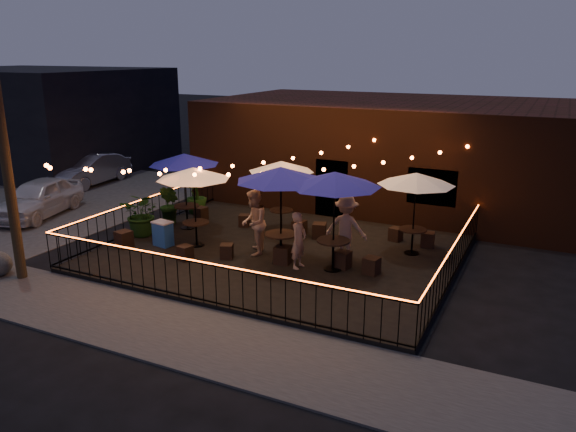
# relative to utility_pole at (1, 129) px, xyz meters

# --- Properties ---
(ground) EXTENTS (110.00, 110.00, 0.00)m
(ground) POSITION_rel_utility_pole_xyz_m (5.40, 2.60, -4.00)
(ground) COLOR black
(ground) RESTS_ON ground
(patio) EXTENTS (10.00, 8.00, 0.15)m
(patio) POSITION_rel_utility_pole_xyz_m (5.40, 4.60, -3.92)
(patio) COLOR black
(patio) RESTS_ON ground
(sidewalk) EXTENTS (18.00, 2.50, 0.05)m
(sidewalk) POSITION_rel_utility_pole_xyz_m (5.40, -0.65, -3.98)
(sidewalk) COLOR #3D3A38
(sidewalk) RESTS_ON ground
(parking_lot) EXTENTS (11.00, 12.00, 0.02)m
(parking_lot) POSITION_rel_utility_pole_xyz_m (-6.60, 6.60, -3.99)
(parking_lot) COLOR #3D3A38
(parking_lot) RESTS_ON ground
(brick_building) EXTENTS (14.00, 8.00, 4.00)m
(brick_building) POSITION_rel_utility_pole_xyz_m (6.40, 12.59, -2.00)
(brick_building) COLOR #32180D
(brick_building) RESTS_ON ground
(background_building) EXTENTS (12.00, 9.00, 5.00)m
(background_building) POSITION_rel_utility_pole_xyz_m (-12.60, 11.60, -1.50)
(background_building) COLOR black
(background_building) RESTS_ON ground
(utility_pole) EXTENTS (0.26, 0.26, 8.00)m
(utility_pole) POSITION_rel_utility_pole_xyz_m (0.00, 0.00, 0.00)
(utility_pole) COLOR #392A17
(utility_pole) RESTS_ON ground
(fence_front) EXTENTS (10.00, 0.04, 1.04)m
(fence_front) POSITION_rel_utility_pole_xyz_m (5.40, 0.60, -3.34)
(fence_front) COLOR black
(fence_front) RESTS_ON patio
(fence_left) EXTENTS (0.04, 8.00, 1.04)m
(fence_left) POSITION_rel_utility_pole_xyz_m (0.40, 4.60, -3.34)
(fence_left) COLOR black
(fence_left) RESTS_ON patio
(fence_right) EXTENTS (0.04, 8.00, 1.04)m
(fence_right) POSITION_rel_utility_pole_xyz_m (10.40, 4.60, -3.34)
(fence_right) COLOR black
(fence_right) RESTS_ON patio
(festoon_lights) EXTENTS (10.02, 8.72, 1.32)m
(festoon_lights) POSITION_rel_utility_pole_xyz_m (4.39, 4.30, -1.48)
(festoon_lights) COLOR #E2571F
(festoon_lights) RESTS_ON ground
(cafe_table_0) EXTENTS (2.21, 2.21, 2.42)m
(cafe_table_0) POSITION_rel_utility_pole_xyz_m (2.90, 3.91, -1.64)
(cafe_table_0) COLOR black
(cafe_table_0) RESTS_ON patio
(cafe_table_1) EXTENTS (2.43, 2.43, 2.52)m
(cafe_table_1) POSITION_rel_utility_pole_xyz_m (1.60, 5.24, -1.55)
(cafe_table_1) COLOR black
(cafe_table_1) RESTS_ON patio
(cafe_table_2) EXTENTS (2.73, 2.73, 2.72)m
(cafe_table_2) POSITION_rel_utility_pole_xyz_m (5.84, 3.77, -1.36)
(cafe_table_2) COLOR black
(cafe_table_2) RESTS_ON patio
(cafe_table_3) EXTENTS (2.60, 2.60, 2.34)m
(cafe_table_3) POSITION_rel_utility_pole_xyz_m (4.57, 6.32, -1.71)
(cafe_table_3) COLOR black
(cafe_table_3) RESTS_ON patio
(cafe_table_4) EXTENTS (3.20, 3.20, 2.70)m
(cafe_table_4) POSITION_rel_utility_pole_xyz_m (7.35, 3.89, -1.38)
(cafe_table_4) COLOR black
(cafe_table_4) RESTS_ON patio
(cafe_table_5) EXTENTS (2.69, 2.69, 2.41)m
(cafe_table_5) POSITION_rel_utility_pole_xyz_m (8.95, 6.08, -1.65)
(cafe_table_5) COLOR black
(cafe_table_5) RESTS_ON patio
(bistro_chair_0) EXTENTS (0.50, 0.50, 0.50)m
(bistro_chair_0) POSITION_rel_utility_pole_xyz_m (1.01, 2.84, -3.60)
(bistro_chair_0) COLOR black
(bistro_chair_0) RESTS_ON patio
(bistro_chair_1) EXTENTS (0.42, 0.42, 0.43)m
(bistro_chair_1) POSITION_rel_utility_pole_xyz_m (3.32, 2.74, -3.64)
(bistro_chair_1) COLOR black
(bistro_chair_1) RESTS_ON patio
(bistro_chair_2) EXTENTS (0.45, 0.45, 0.45)m
(bistro_chair_2) POSITION_rel_utility_pole_xyz_m (1.44, 6.27, -3.63)
(bistro_chair_2) COLOR black
(bistro_chair_2) RESTS_ON patio
(bistro_chair_3) EXTENTS (0.43, 0.43, 0.41)m
(bistro_chair_3) POSITION_rel_utility_pole_xyz_m (3.21, 6.25, -3.65)
(bistro_chair_3) COLOR black
(bistro_chair_3) RESTS_ON patio
(bistro_chair_4) EXTENTS (0.45, 0.45, 0.41)m
(bistro_chair_4) POSITION_rel_utility_pole_xyz_m (4.30, 3.39, -3.65)
(bistro_chair_4) COLOR black
(bistro_chair_4) RESTS_ON patio
(bistro_chair_5) EXTENTS (0.47, 0.47, 0.50)m
(bistro_chair_5) POSITION_rel_utility_pole_xyz_m (5.92, 3.72, -3.60)
(bistro_chair_5) COLOR black
(bistro_chair_5) RESTS_ON patio
(bistro_chair_6) EXTENTS (0.42, 0.42, 0.46)m
(bistro_chair_6) POSITION_rel_utility_pole_xyz_m (5.25, 6.26, -3.62)
(bistro_chair_6) COLOR black
(bistro_chair_6) RESTS_ON patio
(bistro_chair_7) EXTENTS (0.50, 0.50, 0.48)m
(bistro_chair_7) POSITION_rel_utility_pole_xyz_m (5.97, 6.22, -3.61)
(bistro_chair_7) COLOR black
(bistro_chair_7) RESTS_ON patio
(bistro_chair_8) EXTENTS (0.45, 0.45, 0.47)m
(bistro_chair_8) POSITION_rel_utility_pole_xyz_m (7.53, 4.13, -3.61)
(bistro_chair_8) COLOR black
(bistro_chair_8) RESTS_ON patio
(bistro_chair_9) EXTENTS (0.44, 0.44, 0.46)m
(bistro_chair_9) POSITION_rel_utility_pole_xyz_m (8.38, 4.06, -3.62)
(bistro_chair_9) COLOR black
(bistro_chair_9) RESTS_ON patio
(bistro_chair_10) EXTENTS (0.42, 0.42, 0.42)m
(bistro_chair_10) POSITION_rel_utility_pole_xyz_m (8.21, 7.03, -3.64)
(bistro_chair_10) COLOR black
(bistro_chair_10) RESTS_ON patio
(bistro_chair_11) EXTENTS (0.42, 0.42, 0.45)m
(bistro_chair_11) POSITION_rel_utility_pole_xyz_m (9.24, 6.89, -3.62)
(bistro_chair_11) COLOR black
(bistro_chair_11) RESTS_ON patio
(patron_a) EXTENTS (0.41, 0.59, 1.57)m
(patron_a) POSITION_rel_utility_pole_xyz_m (6.44, 3.64, -3.07)
(patron_a) COLOR #E2AB99
(patron_a) RESTS_ON patio
(patron_b) EXTENTS (1.02, 1.13, 1.91)m
(patron_b) POSITION_rel_utility_pole_xyz_m (4.82, 4.05, -2.89)
(patron_b) COLOR tan
(patron_b) RESTS_ON patio
(patron_c) EXTENTS (1.25, 0.80, 1.84)m
(patron_c) POSITION_rel_utility_pole_xyz_m (7.35, 4.85, -2.93)
(patron_c) COLOR tan
(patron_c) RESTS_ON patio
(potted_shrub_a) EXTENTS (1.51, 1.38, 1.44)m
(potted_shrub_a) POSITION_rel_utility_pole_xyz_m (0.80, 4.00, -3.13)
(potted_shrub_a) COLOR #133E13
(potted_shrub_a) RESTS_ON patio
(potted_shrub_b) EXTENTS (0.91, 0.82, 1.36)m
(potted_shrub_b) POSITION_rel_utility_pole_xyz_m (0.80, 5.38, -3.17)
(potted_shrub_b) COLOR #183B0F
(potted_shrub_b) RESTS_ON patio
(potted_shrub_c) EXTENTS (0.77, 0.77, 1.36)m
(potted_shrub_c) POSITION_rel_utility_pole_xyz_m (0.80, 6.92, -3.17)
(potted_shrub_c) COLOR #14340C
(potted_shrub_c) RESTS_ON patio
(cooler) EXTENTS (0.64, 0.50, 0.77)m
(cooler) POSITION_rel_utility_pole_xyz_m (1.99, 3.47, -3.46)
(cooler) COLOR blue
(cooler) RESTS_ON patio
(car_white) EXTENTS (2.62, 4.32, 1.37)m
(car_white) POSITION_rel_utility_pole_xyz_m (-4.45, 4.48, -3.31)
(car_white) COLOR silver
(car_white) RESTS_ON ground
(car_silver) EXTENTS (1.77, 4.28, 1.38)m
(car_silver) POSITION_rel_utility_pole_xyz_m (-6.53, 9.11, -3.31)
(car_silver) COLOR #95959E
(car_silver) RESTS_ON ground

